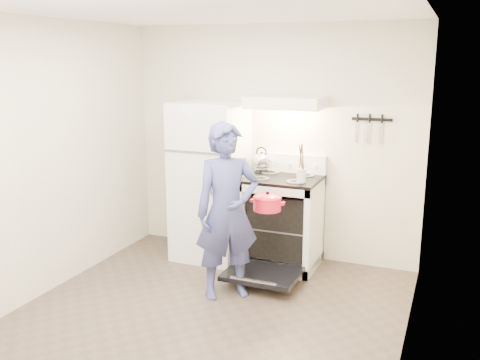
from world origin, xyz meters
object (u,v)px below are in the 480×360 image
person (227,212)px  refrigerator (210,181)px  stove_body (282,223)px  tea_kettle (261,159)px  dutch_oven (267,204)px

person → refrigerator: bearing=85.4°
refrigerator → stove_body: bearing=1.8°
tea_kettle → stove_body: bearing=-31.0°
tea_kettle → dutch_oven: bearing=-66.2°
tea_kettle → dutch_oven: tea_kettle is taller
person → dutch_oven: bearing=8.0°
tea_kettle → person: 1.11m
tea_kettle → dutch_oven: size_ratio=0.82×
tea_kettle → person: size_ratio=0.17×
tea_kettle → dutch_oven: 0.90m
refrigerator → tea_kettle: size_ratio=6.30×
person → dutch_oven: size_ratio=4.87×
tea_kettle → person: bearing=-86.3°
person → tea_kettle: bearing=55.4°
refrigerator → stove_body: 0.90m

